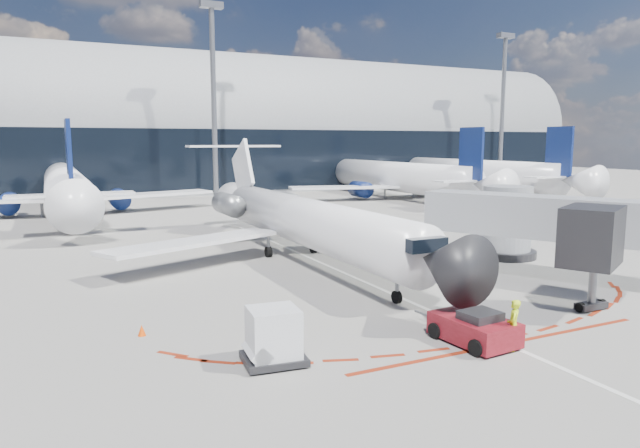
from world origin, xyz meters
name	(u,v)px	position (x,y,z in m)	size (l,w,h in m)	color
ground	(359,279)	(0.00, 0.00, 0.00)	(260.00, 260.00, 0.00)	gray
apron_centerline	(342,272)	(0.00, 2.00, 0.01)	(0.25, 40.00, 0.01)	silver
apron_stop_bar	(506,344)	(0.00, -11.50, 0.01)	(14.00, 0.25, 0.01)	maroon
terminal_building	(154,136)	(0.00, 64.97, 8.52)	(150.00, 24.15, 24.00)	#979A9C
jet_bridge	(531,223)	(9.79, -3.01, 3.01)	(10.03, 15.20, 4.90)	#9A9DA2
light_mast_centre	(214,105)	(5.00, 48.00, 12.50)	(0.70, 0.70, 25.00)	slate
light_mast_east	(502,113)	(55.00, 48.00, 12.50)	(0.70, 0.70, 25.00)	slate
regional_jet	(300,219)	(-0.73, 6.62, 2.67)	(25.85, 31.88, 7.98)	white
pushback_tug	(474,328)	(-1.03, -10.86, 0.59)	(2.41, 5.17, 1.33)	maroon
ramp_worker	(513,325)	(-0.28, -12.13, 0.97)	(0.71, 0.47, 1.94)	#D4F71A
uld_container	(274,337)	(-8.78, -9.47, 0.99)	(2.30, 2.02, 2.00)	black
safety_cone_left	(142,330)	(-12.52, -4.46, 0.22)	(0.32, 0.32, 0.45)	#F54805
safety_cone_right	(477,329)	(-0.32, -10.20, 0.26)	(0.37, 0.37, 0.51)	#F54805
bg_airliner_1	(64,159)	(-13.84, 38.79, 5.94)	(36.72, 38.88, 11.88)	white
bg_airliner_2	(396,156)	(27.66, 38.75, 5.82)	(35.96, 38.07, 11.63)	white
bg_airliner_3	(473,154)	(41.24, 39.00, 5.96)	(36.86, 39.03, 11.92)	white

